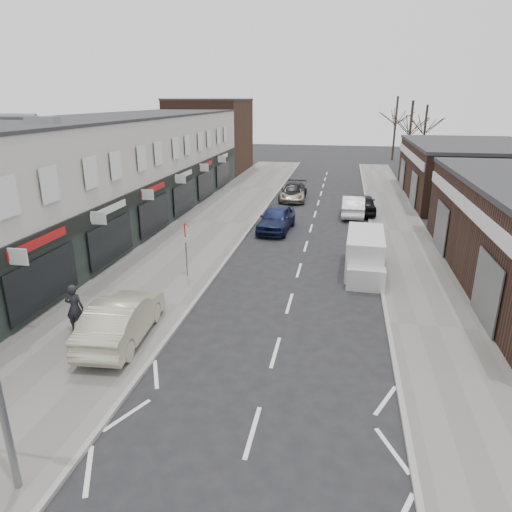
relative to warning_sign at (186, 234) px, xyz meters
The scene contains 18 objects.
ground 13.25m from the warning_sign, 66.74° to the right, with size 160.00×160.00×0.00m, color black.
pavement_left 10.35m from the warning_sign, 99.04° to the left, with size 5.50×64.00×0.12m, color slate.
pavement_right 14.95m from the warning_sign, 42.51° to the left, with size 3.50×64.00×0.12m, color slate.
shop_terrace_left 11.30m from the warning_sign, 138.04° to the left, with size 8.00×41.00×7.10m, color beige.
brick_block_far 34.09m from the warning_sign, 104.18° to the left, with size 8.00×10.00×8.00m, color #482D1E.
right_unit_far 28.21m from the warning_sign, 51.25° to the left, with size 10.00×16.00×4.50m, color #362218.
tree_far_a 38.75m from the warning_sign, 68.53° to the left, with size 3.60×3.60×8.00m, color #382D26, non-canonical shape.
tree_far_b 45.24m from the warning_sign, 68.36° to the left, with size 3.60×3.60×7.50m, color #382D26, non-canonical shape.
tree_far_c 49.95m from the warning_sign, 74.12° to the left, with size 3.60×3.60×8.50m, color #382D26, non-canonical shape.
warning_sign is the anchor object (origin of this frame).
white_van 8.78m from the warning_sign, 16.22° to the left, with size 1.89×5.03×1.94m.
sedan_on_pavement 6.41m from the warning_sign, 92.29° to the right, with size 1.66×4.76×1.57m, color #B5AE90.
pedestrian 6.55m from the warning_sign, 109.86° to the right, with size 0.66×0.43×1.82m, color black.
parked_car_left_a 9.62m from the warning_sign, 71.89° to the left, with size 1.91×4.75×1.62m, color #131A3C.
parked_car_left_b 19.14m from the warning_sign, 81.08° to the left, with size 1.93×4.74×1.37m, color black.
parked_car_left_c 18.78m from the warning_sign, 80.90° to the left, with size 2.05×4.45×1.24m, color gray.
parked_car_right_a 16.13m from the warning_sign, 60.48° to the left, with size 1.58×4.52×1.49m, color white.
parked_car_right_b 17.25m from the warning_sign, 59.75° to the left, with size 1.76×4.37×1.49m, color black.
Camera 1 is at (1.91, -7.50, 8.19)m, focal length 32.00 mm.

